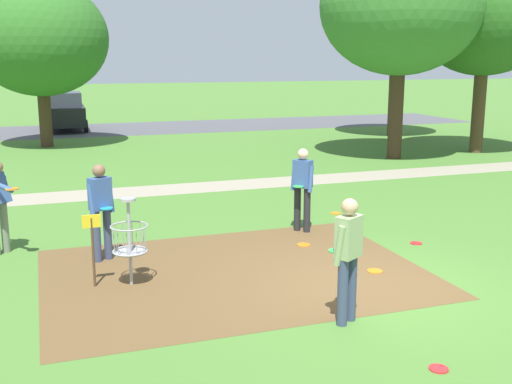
# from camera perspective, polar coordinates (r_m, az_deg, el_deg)

# --- Properties ---
(ground_plane) EXTENTS (160.00, 160.00, 0.00)m
(ground_plane) POSITION_cam_1_polar(r_m,az_deg,el_deg) (9.97, 10.43, -8.56)
(ground_plane) COLOR #47752D
(dirt_tee_pad) EXTENTS (6.15, 4.63, 0.01)m
(dirt_tee_pad) POSITION_cam_1_polar(r_m,az_deg,el_deg) (10.46, -1.97, -7.33)
(dirt_tee_pad) COLOR brown
(dirt_tee_pad) RESTS_ON ground
(disc_golf_basket) EXTENTS (0.98, 0.58, 1.39)m
(disc_golf_basket) POSITION_cam_1_polar(r_m,az_deg,el_deg) (9.90, -11.79, -4.16)
(disc_golf_basket) COLOR #9E9EA3
(disc_golf_basket) RESTS_ON ground
(player_foreground_watching) EXTENTS (0.45, 0.47, 1.71)m
(player_foreground_watching) POSITION_cam_1_polar(r_m,az_deg,el_deg) (12.68, 4.25, 0.64)
(player_foreground_watching) COLOR #232328
(player_foreground_watching) RESTS_ON ground
(player_throwing) EXTENTS (0.49, 0.45, 1.71)m
(player_throwing) POSITION_cam_1_polar(r_m,az_deg,el_deg) (11.13, -13.94, -1.31)
(player_throwing) COLOR #384260
(player_throwing) RESTS_ON ground
(player_waiting_left) EXTENTS (0.48, 0.45, 1.71)m
(player_waiting_left) POSITION_cam_1_polar(r_m,az_deg,el_deg) (8.35, 8.37, -5.56)
(player_waiting_left) COLOR #384260
(player_waiting_left) RESTS_ON ground
(frisbee_near_basket) EXTENTS (0.25, 0.25, 0.02)m
(frisbee_near_basket) POSITION_cam_1_polar(r_m,az_deg,el_deg) (11.95, 4.36, -4.82)
(frisbee_near_basket) COLOR orange
(frisbee_near_basket) RESTS_ON ground
(frisbee_by_tee) EXTENTS (0.24, 0.24, 0.02)m
(frisbee_by_tee) POSITION_cam_1_polar(r_m,az_deg,el_deg) (14.40, 7.26, -1.93)
(frisbee_by_tee) COLOR orange
(frisbee_by_tee) RESTS_ON ground
(frisbee_mid_grass) EXTENTS (0.26, 0.26, 0.02)m
(frisbee_mid_grass) POSITION_cam_1_polar(r_m,az_deg,el_deg) (10.68, 10.76, -7.09)
(frisbee_mid_grass) COLOR orange
(frisbee_mid_grass) RESTS_ON ground
(frisbee_far_left) EXTENTS (0.22, 0.22, 0.02)m
(frisbee_far_left) POSITION_cam_1_polar(r_m,az_deg,el_deg) (7.72, 16.28, -15.18)
(frisbee_far_left) COLOR red
(frisbee_far_left) RESTS_ON ground
(frisbee_scattered_a) EXTENTS (0.23, 0.23, 0.02)m
(frisbee_scattered_a) POSITION_cam_1_polar(r_m,az_deg,el_deg) (12.41, 14.36, -4.53)
(frisbee_scattered_a) COLOR red
(frisbee_scattered_a) RESTS_ON ground
(tree_near_left) EXTENTS (4.88, 4.88, 6.98)m
(tree_near_left) POSITION_cam_1_polar(r_m,az_deg,el_deg) (24.79, 20.14, 14.65)
(tree_near_left) COLOR #4C3823
(tree_near_left) RESTS_ON ground
(tree_near_right) EXTENTS (5.23, 5.23, 6.44)m
(tree_near_right) POSITION_cam_1_polar(r_m,az_deg,el_deg) (26.21, -19.09, 13.07)
(tree_near_right) COLOR #422D1E
(tree_near_right) RESTS_ON ground
(tree_mid_left) EXTENTS (5.47, 5.47, 7.52)m
(tree_mid_left) POSITION_cam_1_polar(r_m,az_deg,el_deg) (22.51, 13.04, 16.15)
(tree_mid_left) COLOR #422D1E
(tree_mid_left) RESTS_ON ground
(tree_mid_center) EXTENTS (4.93, 4.93, 7.11)m
(tree_mid_center) POSITION_cam_1_polar(r_m,az_deg,el_deg) (29.14, 12.73, 14.81)
(tree_mid_center) COLOR #422D1E
(tree_mid_center) RESTS_ON ground
(parking_lot_strip) EXTENTS (36.00, 6.00, 0.01)m
(parking_lot_strip) POSITION_cam_1_polar(r_m,az_deg,el_deg) (32.20, -10.69, 5.72)
(parking_lot_strip) COLOR #4C4C51
(parking_lot_strip) RESTS_ON ground
(parked_car_leftmost) EXTENTS (2.05, 4.24, 1.84)m
(parked_car_leftmost) POSITION_cam_1_polar(r_m,az_deg,el_deg) (32.15, -17.02, 7.04)
(parked_car_leftmost) COLOR black
(parked_car_leftmost) RESTS_ON ground
(gravel_path) EXTENTS (40.00, 1.39, 0.00)m
(gravel_path) POSITION_cam_1_polar(r_m,az_deg,el_deg) (17.40, -3.10, 0.57)
(gravel_path) COLOR gray
(gravel_path) RESTS_ON ground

